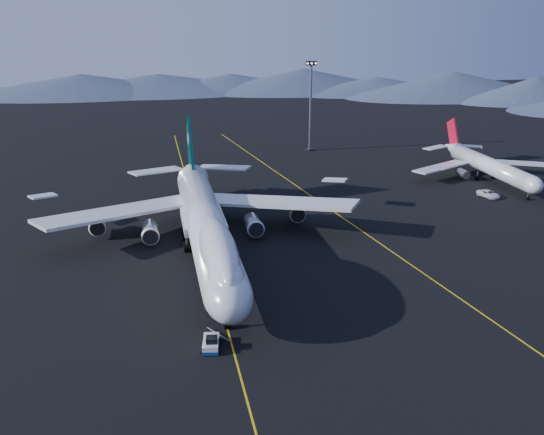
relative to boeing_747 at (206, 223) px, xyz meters
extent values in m
plane|color=black|center=(0.00, -0.03, -5.81)|extent=(500.00, 500.00, 0.00)
cube|color=#E1B80D|center=(0.00, -0.03, -5.80)|extent=(0.25, 220.00, 0.01)
cube|color=#E1B80D|center=(30.00, 9.97, -5.80)|extent=(28.08, 198.09, 0.01)
cone|color=#435068|center=(-40.81, 231.40, 0.19)|extent=(100.00, 100.00, 12.00)
cone|color=#435068|center=(36.76, 232.07, 0.19)|extent=(100.00, 100.00, 12.00)
cone|color=#435068|center=(110.33, 207.46, 0.19)|extent=(100.00, 100.00, 12.00)
cone|color=#435068|center=(171.87, 160.24, 0.19)|extent=(100.00, 100.00, 12.00)
cylinder|color=silver|center=(0.00, -0.03, -0.21)|extent=(6.50, 56.00, 6.50)
ellipsoid|color=silver|center=(0.00, -28.03, -0.21)|extent=(6.50, 10.40, 6.50)
ellipsoid|color=silver|center=(0.00, -18.53, 2.29)|extent=(5.13, 25.16, 5.85)
cube|color=black|center=(0.00, -30.03, 0.99)|extent=(3.60, 1.61, 1.29)
cone|color=silver|center=(0.00, 32.97, 0.59)|extent=(6.50, 12.00, 6.50)
cube|color=#033531|center=(0.00, 0.97, -1.11)|extent=(6.24, 60.00, 1.10)
cube|color=silver|center=(0.00, 5.47, -1.31)|extent=(7.50, 13.00, 1.60)
cube|color=silver|center=(-14.50, 11.47, -0.61)|extent=(30.62, 23.28, 2.83)
cube|color=silver|center=(14.50, 11.47, -0.61)|extent=(30.62, 23.28, 2.83)
cylinder|color=slate|center=(-9.50, 7.47, -3.41)|extent=(2.90, 5.50, 2.90)
cylinder|color=slate|center=(-19.00, 13.97, -3.41)|extent=(2.90, 5.50, 2.90)
cylinder|color=slate|center=(9.50, 7.47, -3.41)|extent=(2.90, 5.50, 2.90)
cylinder|color=slate|center=(19.00, 13.97, -3.41)|extent=(2.90, 5.50, 2.90)
cube|color=#033531|center=(0.00, 31.97, 5.59)|extent=(0.55, 14.11, 15.94)
cube|color=silver|center=(-7.50, 34.47, 0.99)|extent=(12.39, 9.47, 0.98)
cube|color=silver|center=(7.50, 34.47, 0.99)|extent=(12.39, 9.47, 0.98)
cylinder|color=black|center=(0.00, -26.53, -5.26)|extent=(0.90, 1.10, 1.10)
cube|color=silver|center=(-2.66, -31.04, -5.15)|extent=(2.56, 4.18, 0.98)
cube|color=navy|center=(-2.66, -31.04, -5.50)|extent=(2.67, 4.37, 0.44)
cube|color=black|center=(-2.66, -31.04, -4.44)|extent=(1.63, 1.63, 0.80)
cylinder|color=silver|center=(73.95, 33.89, -1.97)|extent=(4.06, 34.15, 4.06)
ellipsoid|color=silver|center=(73.95, 16.82, -1.97)|extent=(4.06, 5.68, 4.06)
cone|color=silver|center=(73.95, 54.17, -1.55)|extent=(4.06, 7.47, 4.06)
cube|color=silver|center=(63.28, 39.23, -2.83)|extent=(17.92, 12.10, 0.37)
cube|color=silver|center=(84.62, 39.23, -2.83)|extent=(17.92, 12.10, 0.37)
cylinder|color=slate|center=(68.08, 36.56, -4.11)|extent=(2.03, 3.74, 2.03)
cylinder|color=slate|center=(79.82, 36.56, -4.11)|extent=(2.03, 3.74, 2.03)
cube|color=red|center=(73.95, 54.71, 2.51)|extent=(0.37, 7.28, 8.60)
imported|color=silver|center=(66.48, 21.65, -5.03)|extent=(3.99, 6.11, 1.56)
cylinder|color=black|center=(39.34, 77.98, -5.61)|extent=(2.46, 2.46, 0.41)
cylinder|color=slate|center=(39.34, 77.98, 7.00)|extent=(0.72, 0.72, 25.62)
cube|color=black|center=(39.34, 77.98, 20.11)|extent=(3.28, 0.82, 1.23)
camera|label=1|loc=(-8.60, -98.08, 34.25)|focal=40.00mm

